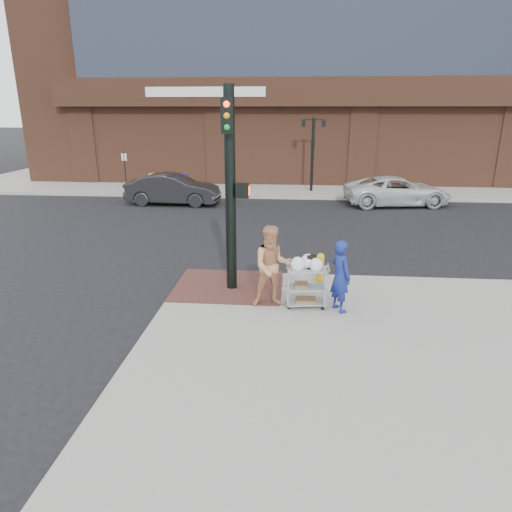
# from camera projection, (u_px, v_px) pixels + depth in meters

# --- Properties ---
(ground) EXTENTS (220.00, 220.00, 0.00)m
(ground) POSITION_uv_depth(u_px,v_px,m) (248.00, 306.00, 11.17)
(ground) COLOR black
(ground) RESTS_ON ground
(sidewalk_far) EXTENTS (65.00, 36.00, 0.15)m
(sidewalk_far) POSITION_uv_depth(u_px,v_px,m) (425.00, 163.00, 40.47)
(sidewalk_far) COLOR gray
(sidewalk_far) RESTS_ON ground
(brick_curb_ramp) EXTENTS (2.80, 2.40, 0.01)m
(brick_curb_ramp) POSITION_uv_depth(u_px,v_px,m) (229.00, 286.00, 12.02)
(brick_curb_ramp) COLOR #512926
(brick_curb_ramp) RESTS_ON sidewalk_near
(lamp_post) EXTENTS (1.32, 0.22, 4.00)m
(lamp_post) POSITION_uv_depth(u_px,v_px,m) (313.00, 146.00, 25.37)
(lamp_post) COLOR black
(lamp_post) RESTS_ON sidewalk_far
(parking_sign) EXTENTS (0.05, 0.05, 2.20)m
(parking_sign) POSITION_uv_depth(u_px,v_px,m) (125.00, 171.00, 25.70)
(parking_sign) COLOR black
(parking_sign) RESTS_ON sidewalk_far
(traffic_signal_pole) EXTENTS (0.61, 0.51, 5.00)m
(traffic_signal_pole) POSITION_uv_depth(u_px,v_px,m) (231.00, 185.00, 11.07)
(traffic_signal_pole) COLOR black
(traffic_signal_pole) RESTS_ON sidewalk_near
(woman_blue) EXTENTS (0.66, 0.73, 1.69)m
(woman_blue) POSITION_uv_depth(u_px,v_px,m) (340.00, 276.00, 10.32)
(woman_blue) COLOR navy
(woman_blue) RESTS_ON sidewalk_near
(pedestrian_tan) EXTENTS (1.08, 0.92, 1.94)m
(pedestrian_tan) POSITION_uv_depth(u_px,v_px,m) (273.00, 266.00, 10.56)
(pedestrian_tan) COLOR tan
(pedestrian_tan) RESTS_ON sidewalk_near
(sedan_dark) EXTENTS (4.71, 1.80, 1.53)m
(sedan_dark) POSITION_uv_depth(u_px,v_px,m) (173.00, 189.00, 22.88)
(sedan_dark) COLOR black
(sedan_dark) RESTS_ON ground
(minivan_white) EXTENTS (5.43, 3.06, 1.43)m
(minivan_white) POSITION_uv_depth(u_px,v_px,m) (397.00, 191.00, 22.67)
(minivan_white) COLOR silver
(minivan_white) RESTS_ON ground
(utility_cart) EXTENTS (0.98, 0.65, 1.26)m
(utility_cart) POSITION_uv_depth(u_px,v_px,m) (306.00, 284.00, 10.61)
(utility_cart) COLOR gray
(utility_cart) RESTS_ON sidewalk_near
(fire_hydrant) EXTENTS (0.38, 0.27, 0.82)m
(fire_hydrant) POSITION_uv_depth(u_px,v_px,m) (320.00, 267.00, 12.17)
(fire_hydrant) COLOR gold
(fire_hydrant) RESTS_ON sidewalk_near
(newsbox_yellow) EXTENTS (0.41, 0.38, 0.93)m
(newsbox_yellow) POSITION_uv_depth(u_px,v_px,m) (153.00, 182.00, 26.31)
(newsbox_yellow) COLOR gold
(newsbox_yellow) RESTS_ON sidewalk_far
(newsbox_blue) EXTENTS (0.43, 0.40, 0.95)m
(newsbox_blue) POSITION_uv_depth(u_px,v_px,m) (183.00, 182.00, 26.11)
(newsbox_blue) COLOR #1A21AD
(newsbox_blue) RESTS_ON sidewalk_far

